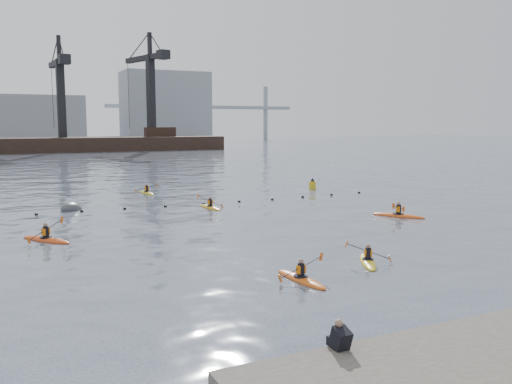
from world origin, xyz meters
TOP-DOWN VIEW (x-y plane):
  - ground at (0.00, 0.00)m, footprint 400.00×400.00m
  - float_line at (-0.50, 22.53)m, footprint 33.24×0.73m
  - barge_pier at (-0.22, 110.00)m, footprint 72.00×19.30m
  - skyline at (2.23, 150.27)m, footprint 141.00×28.00m
  - kayaker_0 at (-2.47, 1.40)m, footprint 2.17×3.21m
  - kayaker_1 at (1.66, 2.50)m, footprint 2.05×2.96m
  - kayaker_2 at (-11.07, 13.64)m, footprint 2.61×3.22m
  - kayaker_3 at (0.82, 20.34)m, footprint 2.16×3.14m
  - kayaker_4 at (10.97, 11.48)m, footprint 2.58×3.42m
  - kayaker_5 at (-1.31, 30.74)m, footprint 2.13×3.21m
  - mooring_buoy at (-8.52, 24.06)m, footprint 2.42×2.66m
  - nav_buoy at (14.00, 27.49)m, footprint 0.65×0.65m

SIDE VIEW (x-z plane):
  - ground at x=0.00m, z-range 0.00..0.00m
  - mooring_buoy at x=-8.52m, z-range -0.76..0.76m
  - float_line at x=-0.50m, z-range -0.09..0.15m
  - kayaker_1 at x=1.66m, z-range -0.47..0.66m
  - kayaker_3 at x=0.82m, z-range -0.52..0.71m
  - kayaker_5 at x=-1.31m, z-range -0.42..0.62m
  - kayaker_0 at x=-2.47m, z-range -0.47..0.66m
  - kayaker_2 at x=-11.07m, z-range -0.53..0.74m
  - kayaker_4 at x=10.97m, z-range -0.50..0.72m
  - nav_buoy at x=14.00m, z-range -0.23..0.96m
  - barge_pier at x=-0.22m, z-range -12.86..16.64m
  - skyline at x=2.23m, z-range -1.75..20.25m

